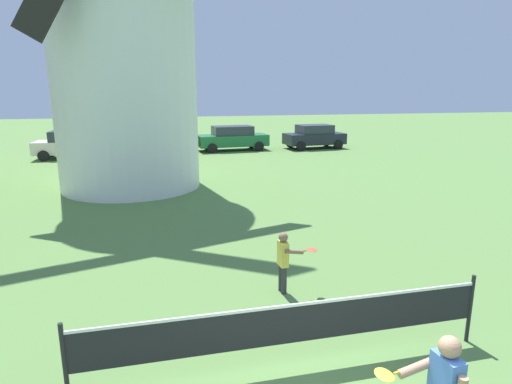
{
  "coord_description": "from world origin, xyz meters",
  "views": [
    {
      "loc": [
        -1.71,
        -3.45,
        3.82
      ],
      "look_at": [
        -0.01,
        3.58,
        2.09
      ],
      "focal_mm": 30.1,
      "sensor_mm": 36.0,
      "label": 1
    }
  ],
  "objects": [
    {
      "name": "windmill",
      "position": [
        -2.59,
        14.16,
        6.94
      ],
      "size": [
        9.06,
        6.14,
        14.21
      ],
      "color": "white",
      "rests_on": "ground_plane"
    },
    {
      "name": "tennis_net",
      "position": [
        -0.01,
        1.58,
        0.69
      ],
      "size": [
        5.85,
        0.06,
        1.1
      ],
      "color": "black",
      "rests_on": "ground_plane"
    },
    {
      "name": "player_far",
      "position": [
        0.6,
        3.85,
        0.69
      ],
      "size": [
        0.73,
        0.45,
        1.21
      ],
      "color": "#333338",
      "rests_on": "ground_plane"
    },
    {
      "name": "parked_car_cream",
      "position": [
        -6.11,
        22.58,
        0.81
      ],
      "size": [
        4.19,
        2.01,
        1.56
      ],
      "color": "silver",
      "rests_on": "ground_plane"
    },
    {
      "name": "parked_car_mustard",
      "position": [
        -1.28,
        23.4,
        0.81
      ],
      "size": [
        4.34,
        2.09,
        1.56
      ],
      "color": "#999919",
      "rests_on": "ground_plane"
    },
    {
      "name": "parked_car_green",
      "position": [
        3.28,
        23.69,
        0.81
      ],
      "size": [
        4.56,
        2.14,
        1.56
      ],
      "color": "#1E6638",
      "rests_on": "ground_plane"
    },
    {
      "name": "parked_car_black",
      "position": [
        8.73,
        23.32,
        0.81
      ],
      "size": [
        4.07,
        2.15,
        1.56
      ],
      "color": "#1E232D",
      "rests_on": "ground_plane"
    }
  ]
}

